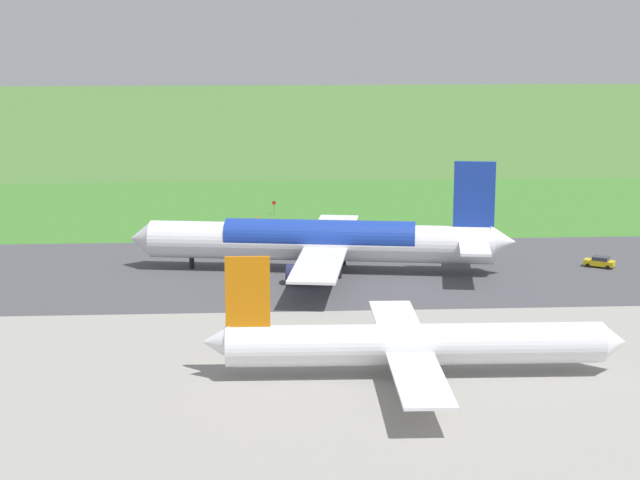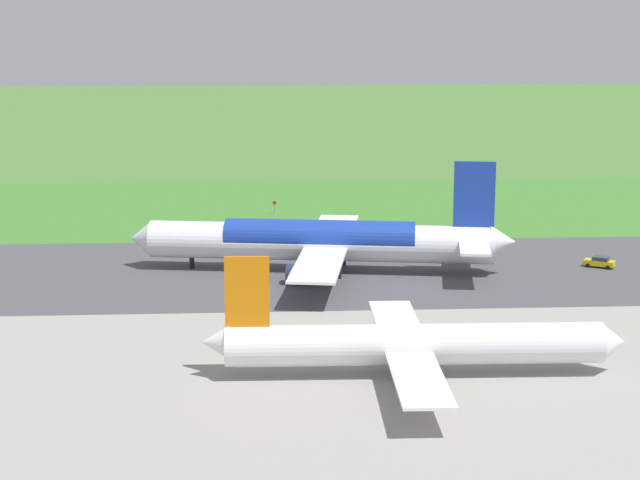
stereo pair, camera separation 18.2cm
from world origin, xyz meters
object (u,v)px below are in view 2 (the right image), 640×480
Objects in this scene: traffic_cone_orange at (257,216)px; airliner_main at (323,241)px; airliner_parked_mid at (412,343)px; no_stopping_sign at (274,206)px; service_car_followme at (600,262)px.

airliner_main is at bearing 102.44° from traffic_cone_orange.
no_stopping_sign is at bearing -82.34° from airliner_parked_mid.
airliner_main reaches higher than no_stopping_sign.
airliner_parked_mid is at bearing 53.39° from service_car_followme.
traffic_cone_orange is at bearing 46.92° from no_stopping_sign.
airliner_parked_mid is 87.37m from traffic_cone_orange.
airliner_main reaches higher than airliner_parked_mid.
service_car_followme is at bearing 135.61° from no_stopping_sign.
airliner_parked_mid reaches higher than service_car_followme.
airliner_main is 45.35m from airliner_parked_mid.
no_stopping_sign reaches higher than traffic_cone_orange.
airliner_parked_mid is at bearing 99.99° from traffic_cone_orange.
no_stopping_sign is (45.39, -44.43, 0.58)m from service_car_followme.
no_stopping_sign is (5.93, -44.41, -2.92)m from airliner_main.
traffic_cone_orange is at bearing -77.56° from airliner_main.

